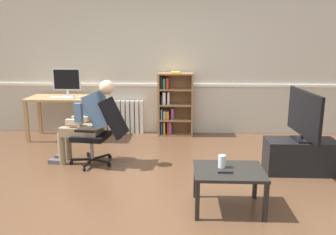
% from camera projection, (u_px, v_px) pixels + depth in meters
% --- Properties ---
extents(ground_plane, '(18.00, 18.00, 0.00)m').
position_uv_depth(ground_plane, '(153.00, 190.00, 4.17)').
color(ground_plane, brown).
extents(back_wall, '(12.00, 0.13, 2.70)m').
position_uv_depth(back_wall, '(164.00, 62.00, 6.45)').
color(back_wall, beige).
rests_on(back_wall, ground_plane).
extents(computer_desk, '(1.28, 0.65, 0.76)m').
position_uv_depth(computer_desk, '(65.00, 103.00, 6.19)').
color(computer_desk, tan).
rests_on(computer_desk, ground_plane).
extents(imac_monitor, '(0.49, 0.14, 0.49)m').
position_uv_depth(imac_monitor, '(67.00, 81.00, 6.17)').
color(imac_monitor, silver).
rests_on(imac_monitor, computer_desk).
extents(keyboard, '(0.42, 0.12, 0.02)m').
position_uv_depth(keyboard, '(62.00, 98.00, 6.03)').
color(keyboard, white).
rests_on(keyboard, computer_desk).
extents(computer_mouse, '(0.06, 0.10, 0.03)m').
position_uv_depth(computer_mouse, '(79.00, 97.00, 6.03)').
color(computer_mouse, white).
rests_on(computer_mouse, computer_desk).
extents(bookshelf, '(0.64, 0.29, 1.19)m').
position_uv_depth(bookshelf, '(173.00, 105.00, 6.41)').
color(bookshelf, olive).
rests_on(bookshelf, ground_plane).
extents(radiator, '(0.76, 0.08, 0.62)m').
position_uv_depth(radiator, '(123.00, 117.00, 6.61)').
color(radiator, white).
rests_on(radiator, ground_plane).
extents(office_chair, '(0.85, 0.62, 0.96)m').
position_uv_depth(office_chair, '(102.00, 129.00, 4.91)').
color(office_chair, black).
rests_on(office_chair, ground_plane).
extents(person_seated, '(1.00, 0.44, 1.22)m').
position_uv_depth(person_seated, '(88.00, 120.00, 4.91)').
color(person_seated, '#937F60').
rests_on(person_seated, ground_plane).
extents(tv_stand, '(0.92, 0.41, 0.46)m').
position_uv_depth(tv_stand, '(300.00, 156.00, 4.67)').
color(tv_stand, black).
rests_on(tv_stand, ground_plane).
extents(tv_screen, '(0.22, 1.00, 0.66)m').
position_uv_depth(tv_screen, '(304.00, 115.00, 4.54)').
color(tv_screen, black).
rests_on(tv_screen, tv_stand).
extents(coffee_table, '(0.73, 0.58, 0.44)m').
position_uv_depth(coffee_table, '(229.00, 175.00, 3.64)').
color(coffee_table, black).
rests_on(coffee_table, ground_plane).
extents(drinking_glass, '(0.08, 0.08, 0.13)m').
position_uv_depth(drinking_glass, '(222.00, 161.00, 3.68)').
color(drinking_glass, silver).
rests_on(drinking_glass, coffee_table).
extents(spare_remote, '(0.15, 0.04, 0.02)m').
position_uv_depth(spare_remote, '(225.00, 172.00, 3.54)').
color(spare_remote, black).
rests_on(spare_remote, coffee_table).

